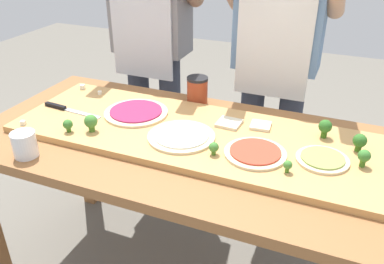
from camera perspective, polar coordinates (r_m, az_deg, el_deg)
prep_table at (r=1.62m, az=-0.97°, el=-4.18°), size 1.69×0.83×0.79m
cutting_board at (r=1.58m, az=-0.06°, el=-0.25°), size 1.43×0.51×0.03m
chefs_knife at (r=1.83m, az=-17.57°, el=3.24°), size 0.29×0.05×0.02m
pizza_whole_tomato_red at (r=1.44m, az=8.95°, el=-2.92°), size 0.22×0.22×0.02m
pizza_whole_white_garlic at (r=1.53m, az=-1.59°, el=-0.54°), size 0.26×0.26×0.02m
pizza_whole_beet_magenta at (r=1.72m, az=-7.94°, el=2.81°), size 0.27×0.27×0.02m
pizza_whole_pesto_green at (r=1.46m, az=18.02°, el=-3.59°), size 0.18×0.18×0.02m
pizza_slice_far_left at (r=1.62m, az=9.70°, el=0.91°), size 0.08×0.08×0.01m
pizza_slice_near_left at (r=1.63m, az=5.28°, el=1.26°), size 0.10×0.10×0.01m
broccoli_floret_back_left at (r=1.35m, az=13.41°, el=-4.62°), size 0.03×0.03×0.04m
broccoli_floret_front_right at (r=1.46m, az=23.21°, el=-3.21°), size 0.04×0.04×0.06m
broccoli_floret_front_mid at (r=1.63m, az=-17.19°, el=0.99°), size 0.04×0.04×0.05m
broccoli_floret_center_left at (r=1.54m, az=22.68°, el=-1.22°), size 0.05×0.05×0.07m
broccoli_floret_back_mid at (r=1.60m, az=-14.15°, el=1.41°), size 0.05×0.05×0.07m
broccoli_floret_back_right at (r=1.59m, az=18.35°, el=0.67°), size 0.05×0.05×0.07m
broccoli_floret_center_right at (r=1.41m, az=3.11°, el=-2.21°), size 0.04×0.04×0.05m
cheese_crumble_a at (r=1.95m, az=-12.95°, el=5.44°), size 0.02×0.02×0.02m
cheese_crumble_b at (r=1.75m, az=-22.84°, el=1.20°), size 0.02×0.02×0.02m
cheese_crumble_c at (r=2.03m, az=-15.25°, el=6.20°), size 0.03×0.03×0.02m
flour_cup at (r=1.56m, az=-22.61°, el=-1.81°), size 0.09×0.09×0.09m
sauce_jar at (r=1.84m, az=0.77°, el=5.90°), size 0.10×0.10×0.13m
cook_left at (r=2.21m, az=-5.89°, el=13.67°), size 0.54×0.39×1.67m
cook_right at (r=2.00m, az=11.96°, el=11.55°), size 0.54×0.39×1.67m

